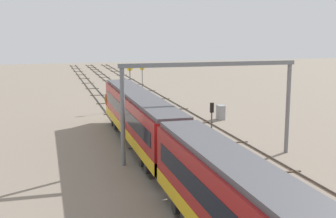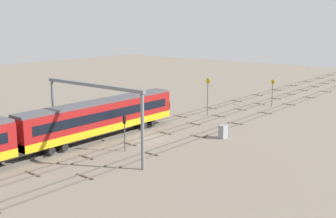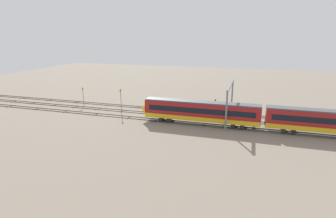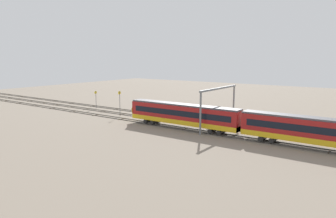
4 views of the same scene
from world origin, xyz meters
The scene contains 9 objects.
ground_plane centered at (0.00, 0.00, 0.00)m, with size 205.26×205.26×0.00m, color gray.
track_near_foreground centered at (0.00, -4.59, 0.07)m, with size 189.26×2.40×0.16m.
track_second_near centered at (0.00, 0.00, 0.07)m, with size 189.26×2.40×0.16m.
track_with_train centered at (0.00, 4.59, 0.07)m, with size 189.26×2.40×0.16m.
overhead_gantry centered at (-9.05, -0.22, 5.97)m, with size 0.40×15.09×8.12m.
speed_sign_near_foreground centered at (16.25, 1.74, 3.76)m, with size 0.14×0.85×6.00m.
speed_sign_mid_trackside centered at (29.83, -2.81, 3.05)m, with size 0.14×0.83×4.78m.
signal_light_trackside_departure centered at (-5.77, -1.68, 2.76)m, with size 0.31×0.32×4.18m.
relay_cabinet centered at (6.25, -7.40, 0.86)m, with size 1.13×0.78×1.71m.
Camera 3 is at (-13.14, 58.69, 18.15)m, focal length 28.97 mm.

